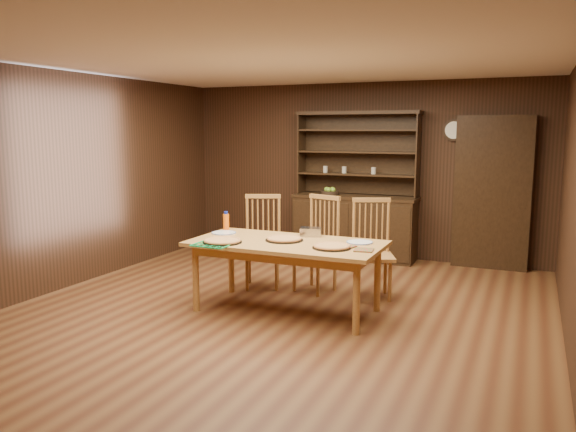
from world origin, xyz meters
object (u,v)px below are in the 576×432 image
at_px(dining_table, 286,249).
at_px(chair_right, 372,245).
at_px(chair_left, 263,238).
at_px(chair_center, 319,240).
at_px(china_hutch, 355,218).
at_px(juice_bottle, 226,221).

xyz_separation_m(dining_table, chair_right, (0.67, 0.91, -0.07)).
xyz_separation_m(chair_left, chair_center, (0.70, 0.10, 0.01)).
relative_size(china_hutch, chair_left, 1.94).
bearing_deg(chair_right, dining_table, -149.21).
xyz_separation_m(china_hutch, chair_center, (0.11, -1.81, 0.01)).
height_order(china_hutch, juice_bottle, china_hutch).
relative_size(chair_left, chair_right, 0.99).
height_order(dining_table, chair_center, chair_center).
bearing_deg(dining_table, chair_right, 53.70).
distance_m(chair_right, juice_bottle, 1.71).
relative_size(china_hutch, chair_right, 1.92).
bearing_deg(china_hutch, chair_left, -107.20).
bearing_deg(china_hutch, chair_right, -67.44).
distance_m(dining_table, chair_right, 1.13).
distance_m(china_hutch, juice_bottle, 2.50).
relative_size(dining_table, juice_bottle, 9.39).
bearing_deg(juice_bottle, china_hutch, 69.85).
relative_size(china_hutch, dining_table, 1.09).
height_order(chair_right, juice_bottle, chair_right).
distance_m(china_hutch, chair_center, 1.81).
xyz_separation_m(dining_table, chair_left, (-0.67, 0.80, -0.08)).
bearing_deg(dining_table, juice_bottle, 158.16).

